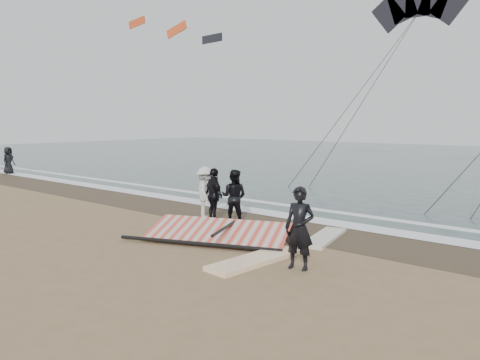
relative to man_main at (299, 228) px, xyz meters
The scene contains 11 objects.
ground 2.78m from the man_main, 154.10° to the right, with size 120.00×120.00×0.00m, color #8C704C.
wet_sand 4.21m from the man_main, 125.05° to the left, with size 120.00×2.80×0.01m, color #4C3D2B.
foam_near 5.39m from the man_main, 116.34° to the left, with size 120.00×0.90×0.01m, color white.
foam_far 6.93m from the man_main, 110.04° to the left, with size 120.00×0.45×0.01m, color white.
man_main is the anchor object (origin of this frame).
board_white 1.43m from the man_main, 169.16° to the right, with size 0.75×2.68×0.11m, color white.
board_cream 3.03m from the man_main, 107.94° to the left, with size 0.63×2.37×0.10m, color beige.
trio_cluster 5.64m from the man_main, 151.87° to the left, with size 2.58×1.31×1.81m.
sail_rig 3.30m from the man_main, 166.67° to the left, with size 4.34×3.13×0.51m.
kite_dark 25.75m from the man_main, 104.01° to the left, with size 7.09×6.37×16.29m.
distant_kites 47.44m from the man_main, 140.85° to the left, with size 13.78×4.12×3.94m.
Camera 1 is at (7.91, -7.67, 3.36)m, focal length 35.00 mm.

